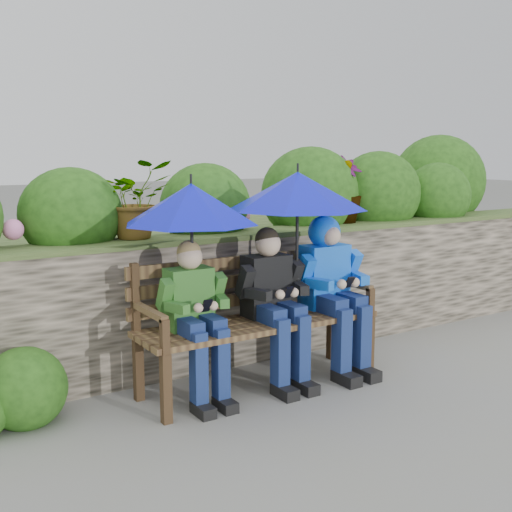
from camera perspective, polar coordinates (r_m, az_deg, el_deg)
ground at (r=4.59m, az=0.68°, el=-11.96°), size 60.00×60.00×0.00m
garden_backdrop at (r=5.73m, az=-8.25°, el=-0.82°), size 8.00×2.86×1.88m
park_bench at (r=4.59m, az=-0.19°, el=-4.95°), size 1.78×0.52×0.94m
boy_left at (r=4.27m, az=-5.39°, el=-4.95°), size 0.46×0.53×1.08m
boy_middle at (r=4.56m, az=1.61°, el=-3.70°), size 0.49×0.57×1.13m
boy_right at (r=4.86m, az=6.76°, el=-2.14°), size 0.53×0.64×1.19m
umbrella_left at (r=4.20m, az=-5.77°, el=4.63°), size 0.90×0.90×0.82m
umbrella_right at (r=4.60m, az=3.71°, el=5.80°), size 1.00×1.00×0.86m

